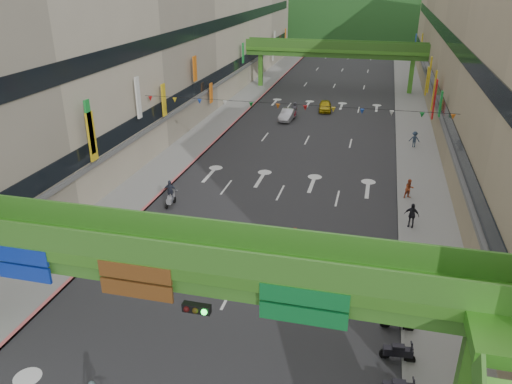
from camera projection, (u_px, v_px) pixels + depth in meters
road_slab at (319, 116)px, 60.90m from camera, size 18.00×140.00×0.02m
sidewalk_left at (233, 110)px, 63.31m from camera, size 4.00×140.00×0.15m
sidewalk_right at (413, 121)px, 58.44m from camera, size 4.00×140.00×0.15m
curb_left at (247, 110)px, 62.88m from camera, size 0.20×140.00×0.18m
curb_right at (396, 120)px, 58.85m from camera, size 0.20×140.00×0.18m
building_row_left at (170, 31)px, 61.27m from camera, size 12.80×95.00×19.00m
building_row_right at (502, 40)px, 52.89m from camera, size 12.80×95.00×19.00m
overpass_near at (200, 283)px, 18.98m from camera, size 28.00×12.27×7.10m
overpass_far at (335, 53)px, 72.04m from camera, size 28.00×2.20×7.10m
hill_left at (317, 26)px, 161.87m from camera, size 168.00×140.00×112.00m
hill_right at (441, 24)px, 170.77m from camera, size 208.00×176.00×128.00m
bunting_string at (291, 107)px, 40.74m from camera, size 26.00×0.36×0.47m
scooter_rider_mid at (295, 244)px, 29.84m from camera, size 1.01×1.59×2.20m
scooter_rider_left at (170, 193)px, 37.00m from camera, size 1.06×1.60×2.06m
scooter_rider_far at (295, 110)px, 59.56m from camera, size 0.78×1.60×1.93m
parked_scooter_row at (398, 336)px, 23.23m from camera, size 1.60×7.17×1.08m
car_silver at (288, 115)px, 58.81m from camera, size 1.64×4.04×1.30m
car_yellow at (325, 106)px, 62.66m from camera, size 1.92×3.96×1.30m
pedestrian_red at (409, 190)px, 38.14m from camera, size 0.92×0.85×1.51m
pedestrian_dark at (411, 217)px, 33.78m from camera, size 1.08×0.65×1.71m
pedestrian_blue at (414, 141)px, 49.34m from camera, size 0.74×0.47×1.58m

